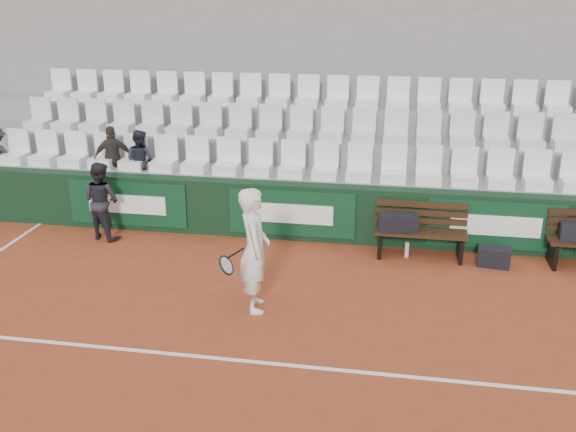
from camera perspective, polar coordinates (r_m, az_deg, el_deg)
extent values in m
plane|color=#953E21|center=(7.90, -2.90, -12.85)|extent=(80.00, 80.00, 0.00)
cube|color=white|center=(7.90, -2.90, -12.83)|extent=(18.00, 0.06, 0.01)
cube|color=black|center=(11.22, 1.46, 0.39)|extent=(18.00, 0.30, 1.00)
cube|color=#0C381E|center=(11.92, -14.06, 1.07)|extent=(2.20, 0.04, 0.82)
cube|color=#0C381E|center=(11.09, 0.31, 0.25)|extent=(2.20, 0.04, 0.82)
cube|color=#0C381E|center=(11.09, 17.92, -0.78)|extent=(2.20, 0.04, 0.82)
cube|color=gray|center=(11.81, 1.90, 1.40)|extent=(18.00, 0.95, 1.00)
cube|color=gray|center=(12.64, 2.51, 3.74)|extent=(18.00, 0.95, 1.45)
cube|color=gray|center=(13.49, 3.04, 5.78)|extent=(18.00, 0.95, 1.90)
cube|color=gray|center=(13.84, 3.46, 11.44)|extent=(18.00, 0.30, 4.40)
cube|color=white|center=(11.40, 1.83, 5.00)|extent=(11.90, 0.44, 0.63)
cube|color=silver|center=(12.21, 2.48, 8.19)|extent=(11.90, 0.44, 0.63)
cube|color=white|center=(13.06, 3.05, 10.98)|extent=(11.90, 0.44, 0.63)
cube|color=#351E10|center=(10.79, 11.64, -2.46)|extent=(1.50, 0.56, 0.45)
cube|color=black|center=(10.65, 9.76, -0.52)|extent=(0.67, 0.33, 0.28)
cube|color=black|center=(10.79, 17.83, -3.47)|extent=(0.53, 0.36, 0.30)
cylinder|color=silver|center=(10.77, 10.51, -2.97)|extent=(0.07, 0.07, 0.26)
cylinder|color=silver|center=(10.70, 17.74, -3.79)|extent=(0.07, 0.07, 0.26)
imported|color=white|center=(8.70, -3.01, -3.03)|extent=(0.58, 0.73, 1.76)
torus|color=black|center=(8.89, -5.50, -4.38)|extent=(0.19, 0.30, 0.26)
cylinder|color=black|center=(8.79, -4.71, -3.32)|extent=(0.26, 0.03, 0.20)
imported|color=black|center=(11.66, -16.25, 1.32)|extent=(0.81, 0.72, 1.38)
imported|color=#302A26|center=(12.42, -15.45, 6.97)|extent=(0.78, 0.55, 1.23)
imported|color=black|center=(12.21, -13.15, 6.83)|extent=(0.68, 0.59, 1.18)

